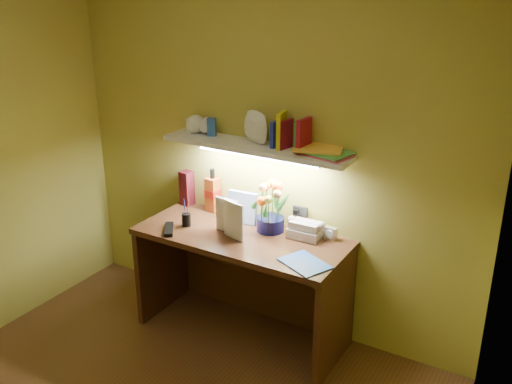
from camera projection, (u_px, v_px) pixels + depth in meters
desk at (242, 285)px, 3.84m from camera, size 1.40×0.60×0.75m
flower_bouquet at (270, 208)px, 3.72m from camera, size 0.21×0.21×0.33m
telephone at (306, 228)px, 3.66m from camera, size 0.22×0.17×0.13m
desk_clock at (331, 233)px, 3.64m from camera, size 0.09×0.05×0.08m
whisky_bottle at (213, 190)px, 4.03m from camera, size 0.09×0.09×0.31m
whisky_box at (187, 188)px, 4.16m from camera, size 0.09×0.09×0.25m
pen_cup at (186, 215)px, 3.82m from camera, size 0.08×0.08×0.15m
art_card at (242, 207)px, 3.87m from camera, size 0.22×0.06×0.21m
tv_remote at (169, 229)px, 3.76m from camera, size 0.17×0.20×0.02m
blue_folder at (305, 263)px, 3.33m from camera, size 0.34×0.30×0.01m
desk_book_a at (216, 212)px, 3.76m from camera, size 0.17×0.03×0.23m
desk_book_b at (224, 216)px, 3.68m from camera, size 0.18×0.07×0.25m
wall_shelf at (257, 142)px, 3.64m from camera, size 1.30×0.32×0.26m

